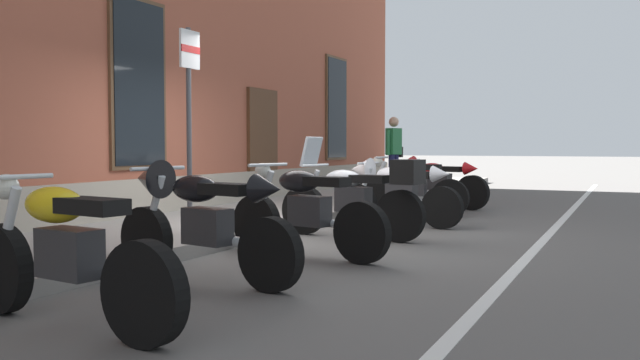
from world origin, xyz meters
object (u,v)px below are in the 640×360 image
Objects in this scene: motorcycle_black_sport at (196,215)px; motorcycle_grey_naked at (409,187)px; motorcycle_red_sport at (433,179)px; parking_sign at (189,101)px; motorcycle_black_naked at (305,211)px; motorcycle_silver_touring at (358,196)px; motorcycle_yellow_naked at (63,254)px; pedestrian_striped_shirt at (394,149)px; motorcycle_white_sport at (394,189)px.

motorcycle_black_sport is 6.13m from motorcycle_grey_naked.
motorcycle_red_sport is (7.69, -0.04, -0.03)m from motorcycle_black_sport.
parking_sign is at bearing 164.57° from motorcycle_grey_naked.
motorcycle_black_naked is 1.53m from motorcycle_silver_touring.
motorcycle_black_naked is 6.17m from motorcycle_red_sport.
motorcycle_yellow_naked is 1.02× the size of motorcycle_red_sport.
motorcycle_silver_touring reaches higher than motorcycle_yellow_naked.
motorcycle_grey_naked is 0.96× the size of motorcycle_red_sport.
motorcycle_silver_touring is at bearing -2.09° from motorcycle_yellow_naked.
motorcycle_grey_naked is at bearing 5.09° from motorcycle_silver_touring.
parking_sign is at bearing -178.47° from pedestrian_striped_shirt.
motorcycle_yellow_naked is at bearing -172.14° from pedestrian_striped_shirt.
motorcycle_black_sport is 1.07× the size of motorcycle_white_sport.
motorcycle_yellow_naked is at bearing -179.32° from motorcycle_red_sport.
motorcycle_silver_touring is 1.03× the size of motorcycle_grey_naked.
motorcycle_silver_touring is 2.42m from parking_sign.
motorcycle_yellow_naked is at bearing 177.91° from motorcycle_silver_touring.
motorcycle_white_sport reaches higher than motorcycle_yellow_naked.
motorcycle_grey_naked is at bearing -157.51° from pedestrian_striped_shirt.
motorcycle_black_sport is at bearing 179.73° from motorcycle_red_sport.
parking_sign reaches higher than pedestrian_striped_shirt.
motorcycle_silver_touring reaches higher than motorcycle_black_sport.
motorcycle_yellow_naked is at bearing -179.26° from motorcycle_grey_naked.
motorcycle_grey_naked reaches higher than motorcycle_red_sport.
motorcycle_white_sport is (1.56, 0.04, 0.01)m from motorcycle_silver_touring.
motorcycle_white_sport is 0.96× the size of motorcycle_red_sport.
pedestrian_striped_shirt is at bearing 7.86° from motorcycle_yellow_naked.
parking_sign reaches higher than motorcycle_red_sport.
motorcycle_grey_naked is 4.87m from parking_sign.
pedestrian_striped_shirt is at bearing 22.49° from motorcycle_grey_naked.
parking_sign is (-4.54, 1.25, 1.22)m from motorcycle_grey_naked.
motorcycle_grey_naked is 1.56m from motorcycle_red_sport.
motorcycle_black_naked is 1.03× the size of motorcycle_white_sport.
motorcycle_black_sport is at bearing 168.33° from motorcycle_black_naked.
pedestrian_striped_shirt is (9.69, 1.42, 0.53)m from motorcycle_black_sport.
motorcycle_red_sport is at bearing 0.37° from motorcycle_grey_naked.
motorcycle_red_sport is (1.56, 0.01, 0.05)m from motorcycle_grey_naked.
motorcycle_black_sport is 2.30m from parking_sign.
motorcycle_white_sport is 0.83× the size of parking_sign.
motorcycle_silver_touring is 4.64m from motorcycle_red_sport.
motorcycle_black_naked is (1.53, -0.32, -0.09)m from motorcycle_black_sport.
motorcycle_black_sport is 1.03× the size of motorcycle_red_sport.
motorcycle_black_sport is (1.69, 0.15, 0.09)m from motorcycle_yellow_naked.
parking_sign reaches higher than motorcycle_grey_naked.
motorcycle_yellow_naked is 3.76m from parking_sign.
motorcycle_black_sport is at bearing -142.84° from parking_sign.
motorcycle_black_naked is at bearing -176.64° from motorcycle_grey_naked.
motorcycle_silver_touring is at bearing -174.91° from motorcycle_grey_naked.
motorcycle_silver_touring reaches higher than motorcycle_red_sport.
pedestrian_striped_shirt reaches higher than motorcycle_black_naked.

